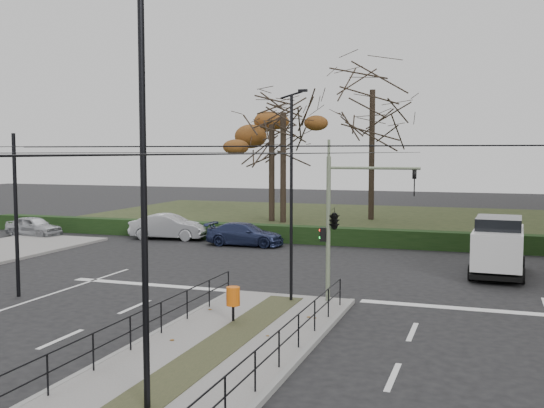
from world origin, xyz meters
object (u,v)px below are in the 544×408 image
Objects in this scene: streetlamp_median_near at (144,182)px; parked_car_second at (169,227)px; bare_tree_near at (283,121)px; white_van at (498,245)px; streetlamp_median_far at (292,195)px; parked_car_first at (34,226)px; parked_car_third at (245,234)px; traffic_light at (337,218)px; litter_bin at (233,297)px; rust_tree at (272,125)px; bare_tree_center at (372,99)px.

parked_car_second is at bearing 117.21° from streetlamp_median_near.
white_van is at bearing -46.92° from bare_tree_near.
parked_car_first is at bearing 150.30° from streetlamp_median_far.
bare_tree_near is (-1.36, 11.25, 6.96)m from parked_car_third.
traffic_light is 0.47× the size of bare_tree_near.
litter_bin is 0.28× the size of parked_car_first.
white_van is (18.87, -5.58, 0.55)m from parked_car_second.
traffic_light is 18.91m from parked_car_second.
parked_car_third is at bearing 106.53° from streetlamp_median_near.
streetlamp_median_far is (-1.49, -0.41, 0.78)m from traffic_light.
parked_car_second is (-13.49, 13.05, -2.30)m from traffic_light.
traffic_light is at bearing -147.73° from parked_car_third.
rust_tree is (11.47, 12.65, 6.66)m from parked_car_first.
bare_tree_center reaches higher than traffic_light.
rust_tree is (-9.11, 34.27, 2.58)m from streetlamp_median_near.
bare_tree_near is (-14.87, 15.90, 6.29)m from white_van.
bare_tree_center reaches higher than rust_tree.
rust_tree is 1.28m from bare_tree_near.
streetlamp_median_near is 0.84× the size of bare_tree_near.
bare_tree_near reaches higher than rust_tree.
litter_bin is 0.11× the size of rust_tree.
parked_car_first is at bearing 91.69° from parked_car_third.
litter_bin is at bearing -73.42° from rust_tree.
traffic_light reaches higher than parked_car_second.
bare_tree_center reaches higher than white_van.
bare_tree_center is at bearing 92.38° from litter_bin.
rust_tree reaches higher than white_van.
bare_tree_center is (-9.05, 20.05, 8.00)m from white_van.
bare_tree_center reaches higher than parked_car_second.
white_van reaches higher than parked_car_third.
parked_car_third is 0.34× the size of bare_tree_center.
parked_car_third is (-8.14, 12.12, -2.42)m from traffic_light.
parked_car_third is 0.47× the size of rust_tree.
white_van is at bearing -91.46° from parked_car_first.
white_van is 23.73m from rust_tree.
bare_tree_center is at bearing 93.31° from streetlamp_median_near.
streetlamp_median_far is at bearing -153.67° from parked_car_third.
traffic_light is 10.54m from streetlamp_median_near.
parked_car_third is 0.91× the size of white_van.
streetlamp_median_near is (-1.48, -10.30, 1.67)m from traffic_light.
white_van is at bearing 68.90° from streetlamp_median_near.
traffic_light is 1.74m from streetlamp_median_far.
bare_tree_near reaches higher than streetlamp_median_far.
bare_tree_center is (18.39, 16.20, 8.67)m from parked_car_first.
parked_car_second is (-11.11, 16.66, -0.14)m from litter_bin.
parked_car_second is 0.43× the size of bare_tree_near.
parked_car_first is 0.29× the size of bare_tree_center.
bare_tree_near reaches higher than white_van.
parked_car_third is at bearing 123.87° from traffic_light.
streetlamp_median_far is at bearing 74.64° from litter_bin.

